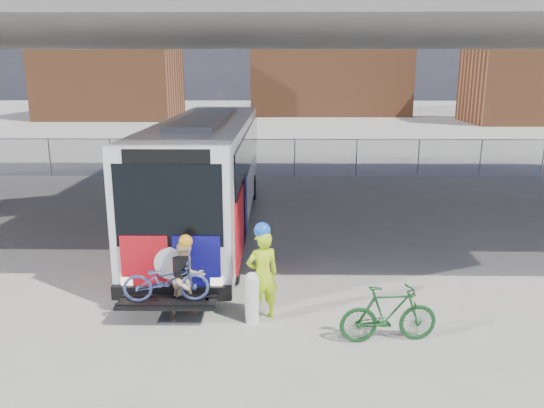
{
  "coord_description": "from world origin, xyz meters",
  "views": [
    {
      "loc": [
        0.29,
        -13.53,
        5.02
      ],
      "look_at": [
        0.08,
        0.07,
        1.6
      ],
      "focal_mm": 35.0,
      "sensor_mm": 36.0,
      "label": 1
    }
  ],
  "objects_px": {
    "bus": "(208,166)",
    "bollard": "(252,296)",
    "cyclist_hivis": "(262,273)",
    "cyclist_tan": "(187,279)",
    "bike_parked": "(389,314)"
  },
  "relations": [
    {
      "from": "bollard",
      "to": "cyclist_tan",
      "type": "distance_m",
      "value": 1.39
    },
    {
      "from": "bus",
      "to": "bollard",
      "type": "relative_size",
      "value": 11.87
    },
    {
      "from": "cyclist_tan",
      "to": "bike_parked",
      "type": "xyz_separation_m",
      "value": [
        3.97,
        -0.95,
        -0.29
      ]
    },
    {
      "from": "bus",
      "to": "cyclist_tan",
      "type": "bearing_deg",
      "value": -86.57
    },
    {
      "from": "bus",
      "to": "cyclist_hivis",
      "type": "height_order",
      "value": "bus"
    },
    {
      "from": "cyclist_tan",
      "to": "bike_parked",
      "type": "bearing_deg",
      "value": -49.46
    },
    {
      "from": "bus",
      "to": "cyclist_hivis",
      "type": "relative_size",
      "value": 6.21
    },
    {
      "from": "bike_parked",
      "to": "bollard",
      "type": "bearing_deg",
      "value": 67.67
    },
    {
      "from": "bus",
      "to": "cyclist_hivis",
      "type": "distance_m",
      "value": 6.71
    },
    {
      "from": "cyclist_tan",
      "to": "bus",
      "type": "bearing_deg",
      "value": 57.42
    },
    {
      "from": "cyclist_hivis",
      "to": "bus",
      "type": "bearing_deg",
      "value": -95.31
    },
    {
      "from": "cyclist_hivis",
      "to": "cyclist_tan",
      "type": "distance_m",
      "value": 1.56
    },
    {
      "from": "bus",
      "to": "bike_parked",
      "type": "relative_size",
      "value": 6.88
    },
    {
      "from": "cyclist_hivis",
      "to": "cyclist_tan",
      "type": "bearing_deg",
      "value": -22.21
    },
    {
      "from": "bus",
      "to": "bike_parked",
      "type": "xyz_separation_m",
      "value": [
        4.35,
        -7.28,
        -1.54
      ]
    }
  ]
}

